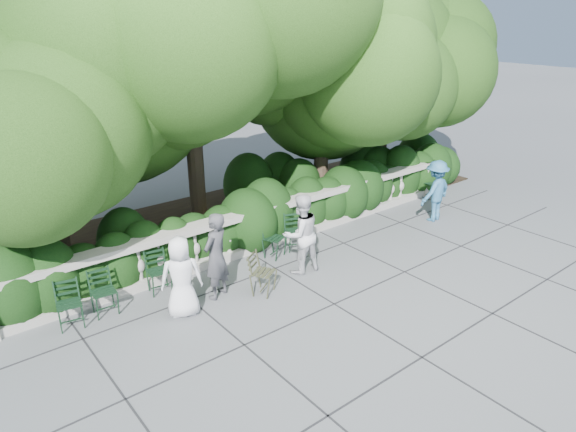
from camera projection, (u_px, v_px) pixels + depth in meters
ground at (318, 276)px, 10.49m from camera, size 90.00×90.00×0.00m
balustrade at (266, 227)px, 11.61m from camera, size 12.00×0.44×1.00m
shrub_hedge at (238, 230)px, 12.66m from camera, size 15.00×2.60×1.70m
tree_canopy at (252, 61)px, 11.71m from camera, size 15.04×6.52×6.78m
chair_a at (109, 317)px, 9.07m from camera, size 0.47×0.51×0.84m
chair_b at (74, 331)px, 8.69m from camera, size 0.53×0.56×0.84m
chair_c at (163, 295)px, 9.78m from camera, size 0.50×0.53×0.84m
chair_d at (280, 258)px, 11.23m from camera, size 0.59×0.61×0.84m
chair_e at (297, 252)px, 11.52m from camera, size 0.57×0.60×0.84m
chair_f at (433, 199)px, 14.67m from camera, size 0.55×0.58×0.84m
chair_weathered at (271, 294)px, 9.80m from camera, size 0.63×0.64×0.84m
person_businessman at (181, 277)px, 8.89m from camera, size 0.86×0.74×1.50m
person_woman_grey at (216, 256)px, 9.43m from camera, size 0.73×0.62×1.68m
person_casual_man at (301, 234)px, 10.37m from camera, size 0.87×0.70×1.68m
person_older_blue at (435, 191)px, 12.98m from camera, size 1.05×0.64×1.58m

